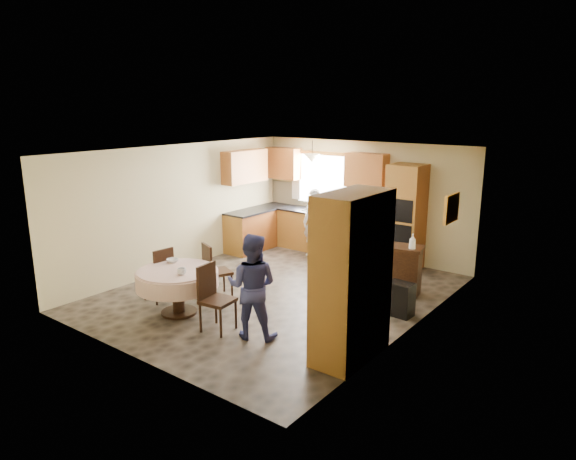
% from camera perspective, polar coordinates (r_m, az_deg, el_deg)
% --- Properties ---
extents(floor, '(5.00, 6.00, 0.01)m').
position_cam_1_polar(floor, '(9.17, -1.22, -7.02)').
color(floor, brown).
rests_on(floor, ground).
extents(ceiling, '(5.00, 6.00, 0.01)m').
position_cam_1_polar(ceiling, '(8.60, -1.30, 8.74)').
color(ceiling, white).
rests_on(ceiling, wall_back).
extents(wall_back, '(5.00, 0.02, 2.50)m').
position_cam_1_polar(wall_back, '(11.25, 8.31, 3.38)').
color(wall_back, tan).
rests_on(wall_back, floor).
extents(wall_front, '(5.00, 0.02, 2.50)m').
position_cam_1_polar(wall_front, '(6.80, -17.24, -4.03)').
color(wall_front, tan).
rests_on(wall_front, floor).
extents(wall_left, '(0.02, 6.00, 2.50)m').
position_cam_1_polar(wall_left, '(10.51, -12.00, 2.48)').
color(wall_left, tan).
rests_on(wall_left, floor).
extents(wall_right, '(0.02, 6.00, 2.50)m').
position_cam_1_polar(wall_right, '(7.55, 13.77, -2.04)').
color(wall_right, tan).
rests_on(wall_right, floor).
extents(window, '(1.40, 0.03, 1.10)m').
position_cam_1_polar(window, '(11.69, 4.02, 5.62)').
color(window, white).
rests_on(window, wall_back).
extents(curtain_left, '(0.22, 0.02, 1.15)m').
position_cam_1_polar(curtain_left, '(12.07, 0.90, 6.15)').
color(curtain_left, white).
rests_on(curtain_left, wall_back).
extents(curtain_right, '(0.22, 0.02, 1.15)m').
position_cam_1_polar(curtain_right, '(11.25, 7.09, 5.49)').
color(curtain_right, white).
rests_on(curtain_right, wall_back).
extents(base_cab_back, '(3.30, 0.60, 0.88)m').
position_cam_1_polar(base_cab_back, '(11.60, 3.78, -0.28)').
color(base_cab_back, gold).
rests_on(base_cab_back, floor).
extents(counter_back, '(3.30, 0.64, 0.04)m').
position_cam_1_polar(counter_back, '(11.50, 3.82, 1.95)').
color(counter_back, black).
rests_on(counter_back, base_cab_back).
extents(base_cab_left, '(0.60, 1.20, 0.88)m').
position_cam_1_polar(base_cab_left, '(11.71, -4.18, -0.16)').
color(base_cab_left, gold).
rests_on(base_cab_left, floor).
extents(counter_left, '(0.64, 1.20, 0.04)m').
position_cam_1_polar(counter_left, '(11.60, -4.22, 2.05)').
color(counter_left, black).
rests_on(counter_left, base_cab_left).
extents(backsplash, '(3.30, 0.02, 0.55)m').
position_cam_1_polar(backsplash, '(11.68, 4.63, 3.52)').
color(backsplash, beige).
rests_on(backsplash, wall_back).
extents(wall_cab_left, '(0.85, 0.33, 0.72)m').
position_cam_1_polar(wall_cab_left, '(12.14, -0.51, 7.43)').
color(wall_cab_left, '#C87532').
rests_on(wall_cab_left, wall_back).
extents(wall_cab_right, '(0.90, 0.33, 0.72)m').
position_cam_1_polar(wall_cab_right, '(10.94, 8.70, 6.57)').
color(wall_cab_right, '#C87532').
rests_on(wall_cab_right, wall_back).
extents(wall_cab_side, '(0.33, 1.20, 0.72)m').
position_cam_1_polar(wall_cab_side, '(11.53, -4.82, 7.05)').
color(wall_cab_side, '#C87532').
rests_on(wall_cab_side, wall_left).
extents(oven_tower, '(0.66, 0.62, 2.12)m').
position_cam_1_polar(oven_tower, '(10.51, 12.92, 1.39)').
color(oven_tower, gold).
rests_on(oven_tower, floor).
extents(oven_upper, '(0.56, 0.01, 0.45)m').
position_cam_1_polar(oven_upper, '(10.19, 12.24, 2.13)').
color(oven_upper, black).
rests_on(oven_upper, oven_tower).
extents(oven_lower, '(0.56, 0.01, 0.45)m').
position_cam_1_polar(oven_lower, '(10.30, 12.10, -0.59)').
color(oven_lower, black).
rests_on(oven_lower, oven_tower).
extents(pendant, '(0.36, 0.36, 0.18)m').
position_cam_1_polar(pendant, '(11.23, 2.71, 7.98)').
color(pendant, beige).
rests_on(pendant, ceiling).
extents(sideboard, '(1.22, 0.71, 0.82)m').
position_cam_1_polar(sideboard, '(9.27, 11.12, -4.36)').
color(sideboard, '#331D0D').
rests_on(sideboard, floor).
extents(space_heater, '(0.41, 0.30, 0.54)m').
position_cam_1_polar(space_heater, '(8.34, 12.38, -7.52)').
color(space_heater, black).
rests_on(space_heater, floor).
extents(cupboard, '(0.58, 1.16, 2.21)m').
position_cam_1_polar(cupboard, '(6.64, 7.09, -5.23)').
color(cupboard, gold).
rests_on(cupboard, floor).
extents(dining_table, '(1.29, 1.29, 0.73)m').
position_cam_1_polar(dining_table, '(8.31, -12.19, -5.39)').
color(dining_table, '#331D0D').
rests_on(dining_table, floor).
extents(chair_left, '(0.44, 0.44, 0.93)m').
position_cam_1_polar(chair_left, '(8.91, -13.96, -4.55)').
color(chair_left, '#331D0D').
rests_on(chair_left, floor).
extents(chair_back, '(0.55, 0.55, 0.96)m').
position_cam_1_polar(chair_back, '(8.89, -8.28, -4.21)').
color(chair_back, '#331D0D').
rests_on(chair_back, floor).
extents(chair_right, '(0.48, 0.48, 1.00)m').
position_cam_1_polar(chair_right, '(7.66, -8.32, -7.07)').
color(chair_right, '#331D0D').
rests_on(chair_right, floor).
extents(framed_picture, '(0.06, 0.58, 0.48)m').
position_cam_1_polar(framed_picture, '(8.87, 17.69, 2.31)').
color(framed_picture, '#EEB346').
rests_on(framed_picture, wall_right).
extents(microwave, '(0.58, 0.41, 0.31)m').
position_cam_1_polar(microwave, '(10.80, 9.21, 1.98)').
color(microwave, silver).
rests_on(microwave, counter_back).
extents(person_sink, '(0.57, 0.40, 1.50)m').
position_cam_1_polar(person_sink, '(11.17, 2.97, 0.80)').
color(person_sink, silver).
rests_on(person_sink, floor).
extents(person_dining, '(0.92, 0.84, 1.53)m').
position_cam_1_polar(person_dining, '(7.29, -4.01, -6.25)').
color(person_dining, navy).
rests_on(person_dining, floor).
extents(bowl_sideboard, '(0.27, 0.27, 0.05)m').
position_cam_1_polar(bowl_sideboard, '(9.27, 9.64, -1.49)').
color(bowl_sideboard, '#B2B2B2').
rests_on(bowl_sideboard, sideboard).
extents(bottle_sideboard, '(0.14, 0.14, 0.31)m').
position_cam_1_polar(bottle_sideboard, '(8.95, 13.66, -1.39)').
color(bottle_sideboard, silver).
rests_on(bottle_sideboard, sideboard).
extents(cup_table, '(0.15, 0.15, 0.10)m').
position_cam_1_polar(cup_table, '(8.00, -11.74, -4.53)').
color(cup_table, '#B2B2B2').
rests_on(cup_table, dining_table).
extents(bowl_table, '(0.23, 0.23, 0.06)m').
position_cam_1_polar(bowl_table, '(8.64, -12.72, -3.34)').
color(bowl_table, '#B2B2B2').
rests_on(bowl_table, dining_table).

